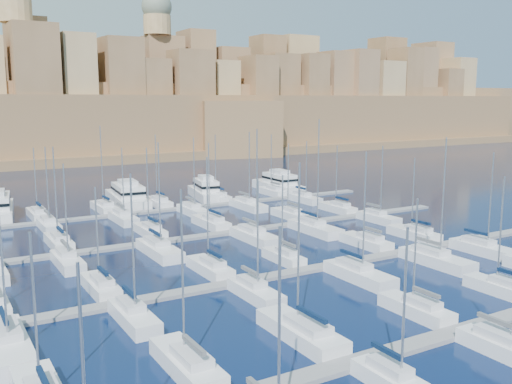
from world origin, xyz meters
TOP-DOWN VIEW (x-y plane):
  - ground at (0.00, 0.00)m, footprint 600.00×600.00m
  - pontoon_near at (0.00, -34.00)m, footprint 84.00×2.00m
  - pontoon_mid_near at (0.00, -12.00)m, footprint 84.00×2.00m
  - pontoon_mid_far at (0.00, 10.00)m, footprint 84.00×2.00m
  - pontoon_far at (0.00, 32.00)m, footprint 84.00×2.00m
  - sailboat_1 at (-24.19, -28.56)m, footprint 2.73×9.11m
  - sailboat_2 at (-13.27, -28.05)m, footprint 3.04×10.15m
  - sailboat_3 at (-0.57, -29.07)m, footprint 2.42×8.08m
  - sailboat_4 at (11.77, -29.18)m, footprint 2.35×7.85m
  - sailboat_8 at (-12.53, -38.66)m, footprint 2.26×7.52m
  - sailboat_9 at (-0.88, -38.98)m, footprint 2.45×8.17m
  - sailboat_13 at (-24.89, -6.98)m, footprint 2.47×8.25m
  - sailboat_14 at (-11.76, -6.87)m, footprint 2.54×8.48m
  - sailboat_15 at (-1.60, -7.43)m, footprint 2.20×7.35m
  - sailboat_16 at (12.69, -6.73)m, footprint 2.63×8.75m
  - sailboat_17 at (22.13, -6.64)m, footprint 2.68×8.94m
  - sailboat_18 at (-35.56, -18.14)m, footprint 3.16×10.54m
  - sailboat_19 at (-24.61, -17.13)m, footprint 2.54×8.48m
  - sailboat_20 at (-11.47, -17.01)m, footprint 2.47×8.23m
  - sailboat_21 at (1.88, -17.80)m, footprint 2.95×9.84m
  - sailboat_22 at (14.25, -18.00)m, footprint 3.08×10.25m
  - sailboat_23 at (23.71, -17.66)m, footprint 2.86×9.55m
  - sailboat_25 at (-24.69, 15.27)m, footprint 2.63×8.76m
  - sailboat_26 at (-11.23, 15.22)m, footprint 2.60×8.66m
  - sailboat_27 at (-0.71, 15.59)m, footprint 2.83×9.42m
  - sailboat_28 at (14.25, 15.08)m, footprint 2.51×8.37m
  - sailboat_29 at (25.00, 15.18)m, footprint 2.58×8.58m
  - sailboat_31 at (-25.81, 4.74)m, footprint 2.62×8.74m
  - sailboat_32 at (-14.06, 3.96)m, footprint 3.10×10.33m
  - sailboat_33 at (0.72, 3.98)m, footprint 3.09×10.29m
  - sailboat_34 at (11.42, 3.78)m, footprint 3.21×10.69m
  - sailboat_35 at (25.43, 4.80)m, footprint 2.58×8.62m
  - sailboat_37 at (-23.74, 37.30)m, footprint 2.65×8.82m
  - sailboat_38 at (-11.97, 37.65)m, footprint 2.86×9.54m
  - sailboat_39 at (-1.49, 37.51)m, footprint 2.78×9.26m
  - sailboat_40 at (11.19, 37.25)m, footprint 2.62×8.73m
  - sailboat_41 at (24.61, 37.26)m, footprint 2.62×8.74m
  - sailboat_43 at (-23.85, 26.93)m, footprint 2.51×8.35m
  - sailboat_44 at (-11.88, 26.55)m, footprint 2.74×9.12m
  - sailboat_45 at (1.03, 26.45)m, footprint 2.80×9.34m
  - sailboat_46 at (12.15, 26.17)m, footprint 2.97×9.90m
  - sailboat_47 at (25.58, 26.65)m, footprint 2.68×8.92m
  - motor_yacht_b at (-6.04, 42.23)m, footprint 7.24×18.62m
  - motor_yacht_c at (10.09, 40.41)m, footprint 7.03×14.93m
  - motor_yacht_d at (28.57, 41.03)m, footprint 5.03×15.77m
  - fortified_city at (-0.19, 155.26)m, footprint 460.00×108.95m

SIDE VIEW (x-z plane):
  - ground at x=0.00m, z-range 0.00..0.00m
  - pontoon_near at x=0.00m, z-range 0.00..0.40m
  - pontoon_mid_near at x=0.00m, z-range 0.00..0.40m
  - pontoon_mid_far at x=0.00m, z-range 0.00..0.40m
  - pontoon_far at x=0.00m, z-range 0.00..0.40m
  - sailboat_15 at x=-1.60m, z-range -5.06..6.47m
  - sailboat_3 at x=-0.57m, z-range -5.14..6.57m
  - sailboat_13 at x=-24.89m, z-range -5.16..6.60m
  - sailboat_8 at x=-12.53m, z-range -5.49..6.93m
  - sailboat_29 at x=25.00m, z-range -5.55..7.00m
  - sailboat_4 at x=11.77m, z-range -5.75..7.21m
  - sailboat_17 at x=22.13m, z-range -5.46..6.91m
  - sailboat_9 at x=-0.88m, z-range -5.79..7.24m
  - sailboat_20 at x=-11.47m, z-range -5.77..7.23m
  - sailboat_37 at x=-23.74m, z-range -5.58..7.04m
  - sailboat_47 at x=25.58m, z-range -5.61..7.07m
  - sailboat_28 at x=14.25m, z-range -5.93..7.40m
  - sailboat_35 at x=25.43m, z-range -5.92..7.39m
  - sailboat_31 at x=-25.81m, z-range -5.89..7.35m
  - sailboat_16 at x=12.69m, z-range -5.89..7.36m
  - sailboat_44 at x=-11.88m, z-range -5.75..7.22m
  - sailboat_43 at x=-23.85m, z-range -6.05..7.52m
  - sailboat_41 at x=24.61m, z-range -5.97..7.44m
  - sailboat_26 at x=-11.23m, z-range -6.10..7.58m
  - sailboat_40 at x=11.19m, z-range -6.13..7.61m
  - sailboat_14 at x=-11.76m, z-range -6.38..7.87m
  - sailboat_19 at x=-24.61m, z-range -6.48..7.97m
  - sailboat_25 at x=-24.69m, z-range -6.46..7.95m
  - sailboat_27 at x=-0.71m, z-range -6.24..7.73m
  - sailboat_39 at x=-1.49m, z-range -6.33..7.82m
  - sailboat_1 at x=-24.19m, z-range -6.45..7.94m
  - sailboat_45 at x=1.03m, z-range -6.36..7.86m
  - sailboat_23 at x=23.71m, z-range -6.29..7.79m
  - sailboat_46 at x=12.15m, z-range -6.71..8.23m
  - sailboat_21 at x=1.88m, z-range -6.83..8.35m
  - sailboat_38 at x=-11.97m, z-range -7.27..8.80m
  - sailboat_32 at x=-14.06m, z-range -6.95..8.48m
  - sailboat_2 at x=-13.27m, z-range -7.09..8.62m
  - sailboat_18 at x=-35.56m, z-range -6.99..8.52m
  - sailboat_22 at x=14.25m, z-range -7.42..8.97m
  - sailboat_33 at x=0.72m, z-range -7.59..9.14m
  - sailboat_34 at x=11.42m, z-range -8.18..9.76m
  - motor_yacht_b at x=-6.04m, z-range -0.90..4.35m
  - motor_yacht_d at x=28.57m, z-range -0.90..4.35m
  - motor_yacht_c at x=10.09m, z-range -0.90..4.35m
  - fortified_city at x=-0.19m, z-range -15.02..44.50m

